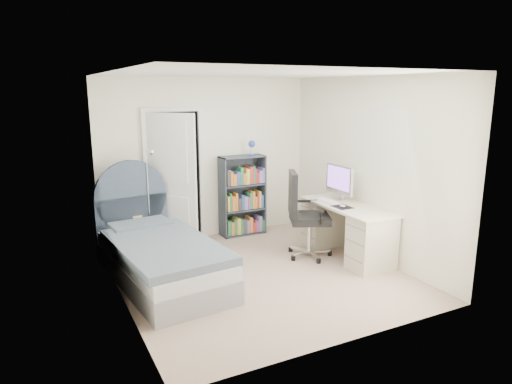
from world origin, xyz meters
name	(u,v)px	position (x,y,z in m)	size (l,w,h in m)	color
room_shell	(260,179)	(0.00, 0.00, 1.25)	(3.50, 3.70, 2.60)	gray
door	(173,178)	(-0.63, 1.58, 1.03)	(0.92, 0.63, 2.06)	black
bed	(159,255)	(-1.17, 0.44, 0.31)	(1.27, 2.33, 1.37)	gray
nightstand	(139,227)	(-1.18, 1.51, 0.38)	(0.39, 0.39, 0.58)	tan
floor_lamp	(151,211)	(-1.02, 1.41, 0.62)	(0.22, 0.22, 1.51)	silver
bookcase	(243,199)	(0.53, 1.62, 0.59)	(0.72, 0.31, 1.53)	#39434E
desk	(346,228)	(1.40, 0.05, 0.41)	(0.61, 1.53, 1.26)	beige
office_chair	(303,211)	(0.84, 0.32, 0.67)	(0.71, 0.72, 1.22)	silver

